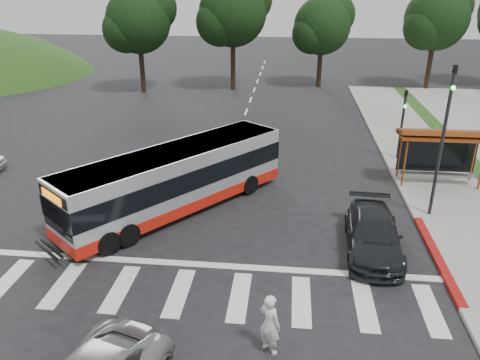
# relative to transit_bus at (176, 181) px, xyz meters

# --- Properties ---
(ground) EXTENTS (140.00, 140.00, 0.00)m
(ground) POSITION_rel_transit_bus_xyz_m (1.42, -0.93, -1.40)
(ground) COLOR black
(ground) RESTS_ON ground
(sidewalk_east) EXTENTS (4.00, 40.00, 0.12)m
(sidewalk_east) POSITION_rel_transit_bus_xyz_m (12.42, 7.07, -1.34)
(sidewalk_east) COLOR gray
(sidewalk_east) RESTS_ON ground
(curb_east) EXTENTS (0.30, 40.00, 0.15)m
(curb_east) POSITION_rel_transit_bus_xyz_m (10.42, 7.07, -1.33)
(curb_east) COLOR #9E9991
(curb_east) RESTS_ON ground
(curb_east_red) EXTENTS (0.32, 6.00, 0.15)m
(curb_east_red) POSITION_rel_transit_bus_xyz_m (10.42, -2.93, -1.33)
(curb_east_red) COLOR maroon
(curb_east_red) RESTS_ON ground
(crosswalk_ladder) EXTENTS (18.00, 2.60, 0.01)m
(crosswalk_ladder) POSITION_rel_transit_bus_xyz_m (1.42, -5.93, -1.40)
(crosswalk_ladder) COLOR silver
(crosswalk_ladder) RESTS_ON ground
(bus_shelter) EXTENTS (4.20, 1.60, 2.86)m
(bus_shelter) POSITION_rel_transit_bus_xyz_m (12.22, 4.17, 0.95)
(bus_shelter) COLOR #924218
(bus_shelter) RESTS_ON sidewalk_east
(traffic_signal_ne_tall) EXTENTS (0.18, 0.37, 6.50)m
(traffic_signal_ne_tall) POSITION_rel_transit_bus_xyz_m (11.02, 0.56, 2.47)
(traffic_signal_ne_tall) COLOR black
(traffic_signal_ne_tall) RESTS_ON ground
(traffic_signal_ne_short) EXTENTS (0.18, 0.37, 4.00)m
(traffic_signal_ne_short) POSITION_rel_transit_bus_xyz_m (11.02, 7.56, 1.07)
(traffic_signal_ne_short) COLOR black
(traffic_signal_ne_short) RESTS_ON ground
(tree_ne_a) EXTENTS (6.16, 5.74, 9.30)m
(tree_ne_a) POSITION_rel_transit_bus_xyz_m (17.50, 27.13, 4.99)
(tree_ne_a) COLOR black
(tree_ne_a) RESTS_ON parking_lot
(tree_north_a) EXTENTS (6.60, 6.15, 10.17)m
(tree_north_a) POSITION_rel_transit_bus_xyz_m (-0.50, 25.14, 5.52)
(tree_north_a) COLOR black
(tree_north_a) RESTS_ON ground
(tree_north_b) EXTENTS (5.72, 5.33, 8.43)m
(tree_north_b) POSITION_rel_transit_bus_xyz_m (7.49, 27.13, 4.26)
(tree_north_b) COLOR black
(tree_north_b) RESTS_ON ground
(tree_north_c) EXTENTS (6.16, 5.74, 9.30)m
(tree_north_c) POSITION_rel_transit_bus_xyz_m (-8.50, 23.13, 4.89)
(tree_north_c) COLOR black
(tree_north_c) RESTS_ON ground
(transit_bus) EXTENTS (8.62, 9.96, 2.81)m
(transit_bus) POSITION_rel_transit_bus_xyz_m (0.00, 0.00, 0.00)
(transit_bus) COLOR #ACAFB1
(transit_bus) RESTS_ON ground
(pedestrian) EXTENTS (0.81, 0.76, 1.85)m
(pedestrian) POSITION_rel_transit_bus_xyz_m (4.50, -8.22, -0.48)
(pedestrian) COLOR silver
(pedestrian) RESTS_ON ground
(dark_sedan) EXTENTS (2.24, 4.93, 1.40)m
(dark_sedan) POSITION_rel_transit_bus_xyz_m (8.10, -2.56, -0.70)
(dark_sedan) COLOR black
(dark_sedan) RESTS_ON ground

